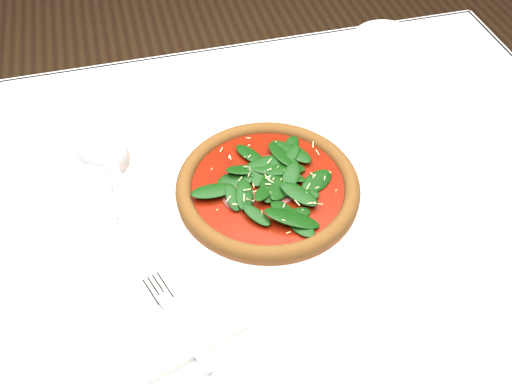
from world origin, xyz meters
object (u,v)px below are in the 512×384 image
object	(u,v)px
plate	(268,193)
pizza	(268,184)
wine_glass	(102,157)
napkin	(186,334)

from	to	relation	value
plate	pizza	distance (m)	0.02
plate	pizza	size ratio (longest dim) A/B	0.93
plate	wine_glass	world-z (taller)	wine_glass
wine_glass	napkin	size ratio (longest dim) A/B	1.27
pizza	plate	bearing A→B (deg)	0.00
wine_glass	napkin	xyz separation A→B (m)	(0.06, -0.21, -0.12)
plate	napkin	world-z (taller)	plate
plate	pizza	world-z (taller)	pizza
pizza	wine_glass	size ratio (longest dim) A/B	1.88
plate	napkin	distance (m)	0.25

